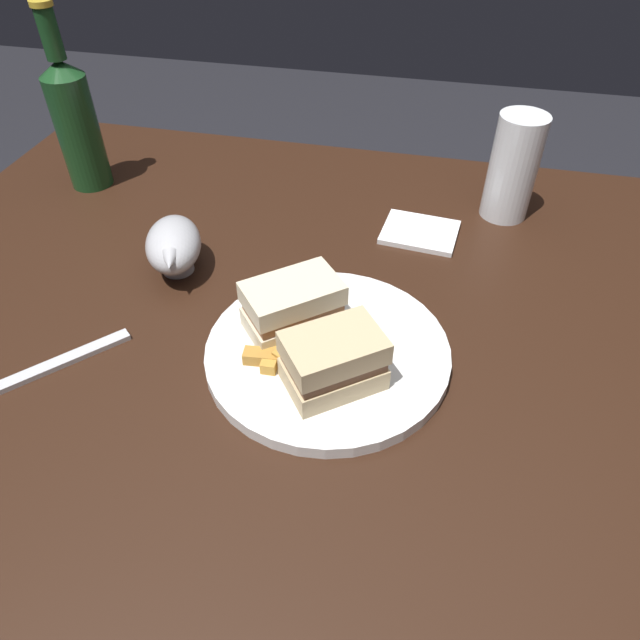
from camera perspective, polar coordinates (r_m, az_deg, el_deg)
ground_plane at (r=1.37m, az=-0.41°, el=-24.24°), size 6.00×6.00×0.00m
dining_table at (r=1.03m, az=-0.52°, el=-15.83°), size 1.25×0.97×0.76m
plate at (r=0.68m, az=0.75°, el=-3.15°), size 0.29×0.29×0.02m
sandwich_half_left at (r=0.68m, az=-2.68°, el=1.36°), size 0.13×0.12×0.06m
sandwich_half_right at (r=0.62m, az=1.33°, el=-4.04°), size 0.12×0.12×0.07m
potato_wedge_front at (r=0.67m, az=-1.85°, el=-2.62°), size 0.03×0.04×0.02m
potato_wedge_middle at (r=0.65m, az=-3.14°, el=-4.31°), size 0.05×0.04×0.02m
potato_wedge_back at (r=0.66m, az=-5.16°, el=-3.66°), size 0.06×0.02×0.01m
potato_wedge_left_edge at (r=0.66m, az=-4.69°, el=-3.52°), size 0.02×0.05×0.01m
potato_wedge_right_edge at (r=0.69m, az=-4.20°, el=-0.91°), size 0.05×0.03×0.02m
pint_glass at (r=0.95m, az=18.29°, el=13.45°), size 0.07×0.07×0.16m
gravy_boat at (r=0.81m, az=-14.19°, el=7.16°), size 0.11×0.14×0.07m
cider_bottle at (r=1.05m, az=-22.91°, el=17.63°), size 0.07×0.07×0.28m
napkin at (r=0.90m, az=9.77°, el=8.49°), size 0.12×0.10×0.01m
fork at (r=0.74m, az=-24.63°, el=-4.02°), size 0.13×0.14×0.01m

